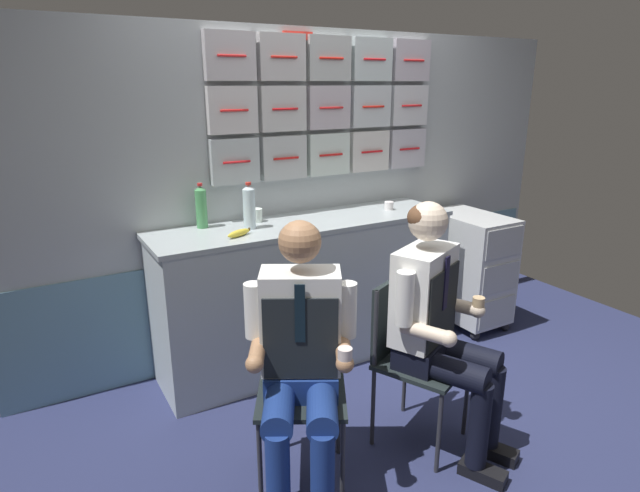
{
  "coord_description": "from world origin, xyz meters",
  "views": [
    {
      "loc": [
        -1.78,
        -1.78,
        1.81
      ],
      "look_at": [
        -0.43,
        0.56,
        0.98
      ],
      "focal_mm": 29.71,
      "sensor_mm": 36.0,
      "label": 1
    }
  ],
  "objects_px": {
    "crew_member_left": "(301,354)",
    "folding_chair_left": "(302,368)",
    "folding_chair_right": "(407,343)",
    "crew_member_right": "(438,319)",
    "snack_banana": "(239,233)",
    "coffee_cup_white": "(257,215)",
    "service_trolley": "(468,266)",
    "water_bottle_tall": "(201,207)"
  },
  "relations": [
    {
      "from": "crew_member_right",
      "to": "water_bottle_tall",
      "type": "distance_m",
      "value": 1.55
    },
    {
      "from": "crew_member_right",
      "to": "coffee_cup_white",
      "type": "distance_m",
      "value": 1.36
    },
    {
      "from": "coffee_cup_white",
      "to": "service_trolley",
      "type": "bearing_deg",
      "value": -9.25
    },
    {
      "from": "water_bottle_tall",
      "to": "folding_chair_left",
      "type": "bearing_deg",
      "value": -85.56
    },
    {
      "from": "coffee_cup_white",
      "to": "folding_chair_left",
      "type": "bearing_deg",
      "value": -103.4
    },
    {
      "from": "service_trolley",
      "to": "snack_banana",
      "type": "height_order",
      "value": "snack_banana"
    },
    {
      "from": "coffee_cup_white",
      "to": "folding_chair_right",
      "type": "bearing_deg",
      "value": -73.72
    },
    {
      "from": "crew_member_left",
      "to": "folding_chair_right",
      "type": "xyz_separation_m",
      "value": [
        0.66,
        0.09,
        -0.16
      ]
    },
    {
      "from": "crew_member_right",
      "to": "snack_banana",
      "type": "bearing_deg",
      "value": 121.46
    },
    {
      "from": "water_bottle_tall",
      "to": "coffee_cup_white",
      "type": "distance_m",
      "value": 0.35
    },
    {
      "from": "crew_member_right",
      "to": "water_bottle_tall",
      "type": "relative_size",
      "value": 4.7
    },
    {
      "from": "crew_member_left",
      "to": "folding_chair_left",
      "type": "bearing_deg",
      "value": 60.96
    },
    {
      "from": "folding_chair_left",
      "to": "crew_member_right",
      "type": "bearing_deg",
      "value": -16.61
    },
    {
      "from": "water_bottle_tall",
      "to": "coffee_cup_white",
      "type": "relative_size",
      "value": 3.22
    },
    {
      "from": "crew_member_left",
      "to": "folding_chair_right",
      "type": "bearing_deg",
      "value": 8.07
    },
    {
      "from": "crew_member_right",
      "to": "coffee_cup_white",
      "type": "xyz_separation_m",
      "value": [
        -0.4,
        1.27,
        0.3
      ]
    },
    {
      "from": "water_bottle_tall",
      "to": "snack_banana",
      "type": "xyz_separation_m",
      "value": [
        0.12,
        -0.29,
        -0.11
      ]
    },
    {
      "from": "crew_member_left",
      "to": "snack_banana",
      "type": "bearing_deg",
      "value": 83.32
    },
    {
      "from": "service_trolley",
      "to": "folding_chair_right",
      "type": "xyz_separation_m",
      "value": [
        -1.3,
        -0.86,
        0.07
      ]
    },
    {
      "from": "folding_chair_left",
      "to": "water_bottle_tall",
      "type": "bearing_deg",
      "value": 94.44
    },
    {
      "from": "folding_chair_right",
      "to": "crew_member_right",
      "type": "bearing_deg",
      "value": -65.15
    },
    {
      "from": "water_bottle_tall",
      "to": "coffee_cup_white",
      "type": "bearing_deg",
      "value": -5.85
    },
    {
      "from": "service_trolley",
      "to": "folding_chair_right",
      "type": "distance_m",
      "value": 1.56
    },
    {
      "from": "folding_chair_left",
      "to": "coffee_cup_white",
      "type": "distance_m",
      "value": 1.2
    },
    {
      "from": "folding_chair_right",
      "to": "water_bottle_tall",
      "type": "distance_m",
      "value": 1.45
    },
    {
      "from": "crew_member_left",
      "to": "folding_chair_right",
      "type": "height_order",
      "value": "crew_member_left"
    },
    {
      "from": "crew_member_left",
      "to": "water_bottle_tall",
      "type": "relative_size",
      "value": 4.64
    },
    {
      "from": "folding_chair_left",
      "to": "service_trolley",
      "type": "bearing_deg",
      "value": 23.29
    },
    {
      "from": "service_trolley",
      "to": "water_bottle_tall",
      "type": "distance_m",
      "value": 2.09
    },
    {
      "from": "folding_chair_left",
      "to": "snack_banana",
      "type": "distance_m",
      "value": 0.93
    },
    {
      "from": "crew_member_left",
      "to": "coffee_cup_white",
      "type": "relative_size",
      "value": 14.95
    },
    {
      "from": "service_trolley",
      "to": "water_bottle_tall",
      "type": "height_order",
      "value": "water_bottle_tall"
    },
    {
      "from": "folding_chair_right",
      "to": "crew_member_right",
      "type": "height_order",
      "value": "crew_member_right"
    },
    {
      "from": "service_trolley",
      "to": "coffee_cup_white",
      "type": "height_order",
      "value": "coffee_cup_white"
    },
    {
      "from": "service_trolley",
      "to": "coffee_cup_white",
      "type": "xyz_separation_m",
      "value": [
        -1.63,
        0.26,
        0.55
      ]
    },
    {
      "from": "water_bottle_tall",
      "to": "coffee_cup_white",
      "type": "height_order",
      "value": "water_bottle_tall"
    },
    {
      "from": "snack_banana",
      "to": "crew_member_left",
      "type": "bearing_deg",
      "value": -96.68
    },
    {
      "from": "folding_chair_left",
      "to": "snack_banana",
      "type": "bearing_deg",
      "value": 87.66
    },
    {
      "from": "service_trolley",
      "to": "folding_chair_left",
      "type": "bearing_deg",
      "value": -156.71
    },
    {
      "from": "crew_member_right",
      "to": "folding_chair_left",
      "type": "bearing_deg",
      "value": 163.39
    },
    {
      "from": "folding_chair_left",
      "to": "folding_chair_right",
      "type": "relative_size",
      "value": 1.0
    },
    {
      "from": "service_trolley",
      "to": "coffee_cup_white",
      "type": "relative_size",
      "value": 10.22
    }
  ]
}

